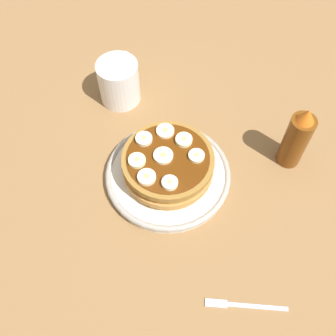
# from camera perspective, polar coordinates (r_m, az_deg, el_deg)

# --- Properties ---
(ground_plane) EXTENTS (1.40, 1.40, 0.03)m
(ground_plane) POSITION_cam_1_polar(r_m,az_deg,el_deg) (0.76, -0.00, -1.94)
(ground_plane) COLOR olive
(plate) EXTENTS (0.23, 0.23, 0.02)m
(plate) POSITION_cam_1_polar(r_m,az_deg,el_deg) (0.74, -0.00, -0.94)
(plate) COLOR silver
(plate) RESTS_ON ground_plane
(pancake_stack) EXTENTS (0.17, 0.17, 0.05)m
(pancake_stack) POSITION_cam_1_polar(r_m,az_deg,el_deg) (0.71, -0.03, 0.46)
(pancake_stack) COLOR #CC8942
(pancake_stack) RESTS_ON plate
(banana_slice_0) EXTENTS (0.03, 0.03, 0.01)m
(banana_slice_0) POSITION_cam_1_polar(r_m,az_deg,el_deg) (0.69, -0.66, 1.88)
(banana_slice_0) COLOR #EEE8BA
(banana_slice_0) RESTS_ON pancake_stack
(banana_slice_1) EXTENTS (0.03, 0.03, 0.01)m
(banana_slice_1) POSITION_cam_1_polar(r_m,az_deg,el_deg) (0.66, 0.26, -2.18)
(banana_slice_1) COLOR #EEE7C1
(banana_slice_1) RESTS_ON pancake_stack
(banana_slice_2) EXTENTS (0.03, 0.03, 0.01)m
(banana_slice_2) POSITION_cam_1_polar(r_m,az_deg,el_deg) (0.70, 2.30, 4.03)
(banana_slice_2) COLOR #F2F1B9
(banana_slice_2) RESTS_ON pancake_stack
(banana_slice_3) EXTENTS (0.03, 0.03, 0.01)m
(banana_slice_3) POSITION_cam_1_polar(r_m,az_deg,el_deg) (0.66, -3.09, -1.36)
(banana_slice_3) COLOR #F2E6B8
(banana_slice_3) RESTS_ON pancake_stack
(banana_slice_4) EXTENTS (0.03, 0.03, 0.01)m
(banana_slice_4) POSITION_cam_1_polar(r_m,az_deg,el_deg) (0.69, 4.12, 1.74)
(banana_slice_4) COLOR #F6EDC1
(banana_slice_4) RESTS_ON pancake_stack
(banana_slice_5) EXTENTS (0.03, 0.03, 0.01)m
(banana_slice_5) POSITION_cam_1_polar(r_m,az_deg,el_deg) (0.71, -3.49, 4.17)
(banana_slice_5) COLOR #EEE6C6
(banana_slice_5) RESTS_ON pancake_stack
(banana_slice_6) EXTENTS (0.03, 0.03, 0.01)m
(banana_slice_6) POSITION_cam_1_polar(r_m,az_deg,el_deg) (0.68, -4.49, 1.05)
(banana_slice_6) COLOR #EAF2B2
(banana_slice_6) RESTS_ON pancake_stack
(banana_slice_7) EXTENTS (0.03, 0.03, 0.01)m
(banana_slice_7) POSITION_cam_1_polar(r_m,az_deg,el_deg) (0.72, -0.41, 5.32)
(banana_slice_7) COLOR #FDE0B3
(banana_slice_7) RESTS_ON pancake_stack
(coffee_mug) EXTENTS (0.12, 0.08, 0.09)m
(coffee_mug) POSITION_cam_1_polar(r_m,az_deg,el_deg) (0.84, -7.02, 12.43)
(coffee_mug) COLOR white
(coffee_mug) RESTS_ON ground_plane
(fork) EXTENTS (0.02, 0.13, 0.01)m
(fork) POSITION_cam_1_polar(r_m,az_deg,el_deg) (0.67, 10.49, -18.85)
(fork) COLOR silver
(fork) RESTS_ON ground_plane
(syrup_bottle) EXTENTS (0.05, 0.05, 0.14)m
(syrup_bottle) POSITION_cam_1_polar(r_m,az_deg,el_deg) (0.75, 18.00, 4.04)
(syrup_bottle) COLOR brown
(syrup_bottle) RESTS_ON ground_plane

